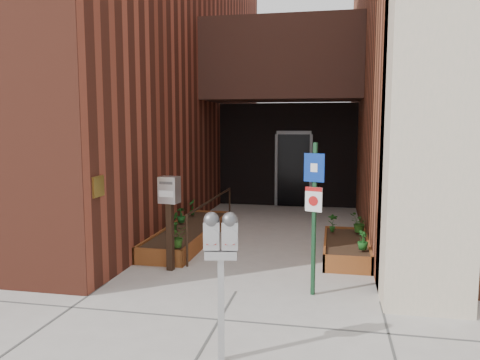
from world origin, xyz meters
The scene contains 15 objects.
ground centered at (0.00, 0.00, 0.00)m, with size 80.00×80.00×0.00m, color #9E9991.
architecture centered at (-0.18, 6.89, 4.98)m, with size 20.00×14.60×10.00m.
planter_left centered at (-1.55, 2.70, 0.13)m, with size 0.90×3.60×0.30m.
planter_right centered at (1.60, 2.20, 0.13)m, with size 0.80×2.20×0.30m.
handrail centered at (-1.05, 2.65, 0.75)m, with size 0.04×3.34×0.90m.
parking_meter centered at (0.26, -1.95, 1.19)m, with size 0.35×0.19×1.54m.
sign_post centered at (1.08, 0.09, 1.32)m, with size 0.28×0.12×2.14m.
payment_dropbox centered at (-1.26, 0.77, 1.12)m, with size 0.33×0.27×1.55m.
shrub_left_a centered at (-1.25, 1.10, 0.48)m, with size 0.33×0.33×0.37m, color #255117.
shrub_left_b centered at (-1.74, 2.31, 0.48)m, with size 0.20×0.20×0.36m, color #1A5017.
shrub_left_c centered at (-1.83, 3.03, 0.46)m, with size 0.18×0.18×0.33m, color #17521C.
shrub_left_d centered at (-1.85, 3.90, 0.49)m, with size 0.20×0.20×0.38m, color #165016.
shrub_right_a centered at (1.85, 1.57, 0.46)m, with size 0.18×0.18×0.32m, color #17521A.
shrub_right_b centered at (1.35, 2.79, 0.48)m, with size 0.19×0.19×0.36m, color #195317.
shrub_right_c centered at (1.85, 2.83, 0.49)m, with size 0.34×0.34×0.37m, color #255C1A.
Camera 1 is at (1.33, -6.34, 2.39)m, focal length 35.00 mm.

